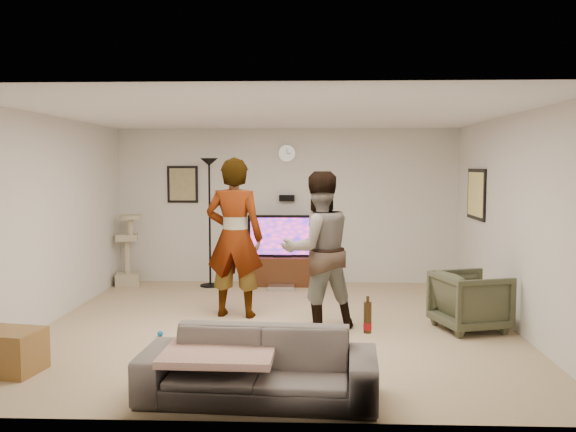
{
  "coord_description": "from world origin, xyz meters",
  "views": [
    {
      "loc": [
        0.4,
        -7.14,
        1.9
      ],
      "look_at": [
        0.11,
        0.2,
        1.3
      ],
      "focal_mm": 38.11,
      "sensor_mm": 36.0,
      "label": 1
    }
  ],
  "objects_px": {
    "side_table": "(7,351)",
    "sofa": "(258,365)",
    "tv_stand": "(283,271)",
    "tv": "(283,236)",
    "floor_lamp": "(210,223)",
    "beer_bottle": "(368,318)",
    "armchair": "(470,301)",
    "person_right": "(318,250)",
    "person_left": "(234,238)",
    "cat_tree": "(127,250)"
  },
  "relations": [
    {
      "from": "side_table",
      "to": "sofa",
      "type": "bearing_deg",
      "value": -13.22
    },
    {
      "from": "tv_stand",
      "to": "tv",
      "type": "xyz_separation_m",
      "value": [
        0.0,
        0.0,
        0.56
      ]
    },
    {
      "from": "floor_lamp",
      "to": "beer_bottle",
      "type": "distance_m",
      "value": 5.09
    },
    {
      "from": "sofa",
      "to": "armchair",
      "type": "xyz_separation_m",
      "value": [
        2.27,
        2.2,
        0.06
      ]
    },
    {
      "from": "beer_bottle",
      "to": "tv_stand",
      "type": "bearing_deg",
      "value": 100.66
    },
    {
      "from": "tv_stand",
      "to": "person_right",
      "type": "height_order",
      "value": "person_right"
    },
    {
      "from": "tv_stand",
      "to": "sofa",
      "type": "xyz_separation_m",
      "value": [
        0.02,
        -4.8,
        0.05
      ]
    },
    {
      "from": "person_left",
      "to": "sofa",
      "type": "xyz_separation_m",
      "value": [
        0.54,
        -2.74,
        -0.72
      ]
    },
    {
      "from": "tv",
      "to": "cat_tree",
      "type": "bearing_deg",
      "value": -176.99
    },
    {
      "from": "tv",
      "to": "side_table",
      "type": "relative_size",
      "value": 1.88
    },
    {
      "from": "tv_stand",
      "to": "floor_lamp",
      "type": "distance_m",
      "value": 1.4
    },
    {
      "from": "armchair",
      "to": "tv",
      "type": "bearing_deg",
      "value": 24.51
    },
    {
      "from": "cat_tree",
      "to": "beer_bottle",
      "type": "height_order",
      "value": "cat_tree"
    },
    {
      "from": "tv",
      "to": "person_right",
      "type": "xyz_separation_m",
      "value": [
        0.53,
        -2.56,
        0.13
      ]
    },
    {
      "from": "person_right",
      "to": "person_left",
      "type": "bearing_deg",
      "value": -47.37
    },
    {
      "from": "person_left",
      "to": "sofa",
      "type": "bearing_deg",
      "value": 109.06
    },
    {
      "from": "tv_stand",
      "to": "cat_tree",
      "type": "xyz_separation_m",
      "value": [
        -2.48,
        -0.13,
        0.34
      ]
    },
    {
      "from": "tv",
      "to": "beer_bottle",
      "type": "bearing_deg",
      "value": -79.34
    },
    {
      "from": "tv_stand",
      "to": "armchair",
      "type": "relative_size",
      "value": 1.46
    },
    {
      "from": "person_right",
      "to": "armchair",
      "type": "distance_m",
      "value": 1.86
    },
    {
      "from": "tv",
      "to": "floor_lamp",
      "type": "relative_size",
      "value": 0.55
    },
    {
      "from": "cat_tree",
      "to": "person_left",
      "type": "bearing_deg",
      "value": -44.55
    },
    {
      "from": "tv",
      "to": "side_table",
      "type": "bearing_deg",
      "value": -118.9
    },
    {
      "from": "armchair",
      "to": "side_table",
      "type": "height_order",
      "value": "armchair"
    },
    {
      "from": "cat_tree",
      "to": "sofa",
      "type": "xyz_separation_m",
      "value": [
        2.5,
        -4.67,
        -0.29
      ]
    },
    {
      "from": "armchair",
      "to": "side_table",
      "type": "distance_m",
      "value": 4.92
    },
    {
      "from": "tv",
      "to": "armchair",
      "type": "height_order",
      "value": "tv"
    },
    {
      "from": "cat_tree",
      "to": "tv_stand",
      "type": "bearing_deg",
      "value": 3.01
    },
    {
      "from": "side_table",
      "to": "cat_tree",
      "type": "bearing_deg",
      "value": 91.81
    },
    {
      "from": "beer_bottle",
      "to": "armchair",
      "type": "height_order",
      "value": "beer_bottle"
    },
    {
      "from": "tv",
      "to": "person_right",
      "type": "distance_m",
      "value": 2.62
    },
    {
      "from": "person_right",
      "to": "armchair",
      "type": "height_order",
      "value": "person_right"
    },
    {
      "from": "cat_tree",
      "to": "person_left",
      "type": "relative_size",
      "value": 0.57
    },
    {
      "from": "cat_tree",
      "to": "side_table",
      "type": "distance_m",
      "value": 4.14
    },
    {
      "from": "floor_lamp",
      "to": "person_right",
      "type": "xyz_separation_m",
      "value": [
        1.67,
        -2.4,
        -0.09
      ]
    },
    {
      "from": "tv_stand",
      "to": "sofa",
      "type": "relative_size",
      "value": 0.57
    },
    {
      "from": "floor_lamp",
      "to": "side_table",
      "type": "xyz_separation_m",
      "value": [
        -1.2,
        -4.09,
        -0.81
      ]
    },
    {
      "from": "person_right",
      "to": "tv_stand",
      "type": "bearing_deg",
      "value": -100.15
    },
    {
      "from": "person_right",
      "to": "sofa",
      "type": "xyz_separation_m",
      "value": [
        -0.51,
        -2.25,
        -0.64
      ]
    },
    {
      "from": "floor_lamp",
      "to": "side_table",
      "type": "bearing_deg",
      "value": -106.35
    },
    {
      "from": "cat_tree",
      "to": "side_table",
      "type": "relative_size",
      "value": 1.91
    },
    {
      "from": "person_left",
      "to": "armchair",
      "type": "xyz_separation_m",
      "value": [
        2.81,
        -0.54,
        -0.66
      ]
    },
    {
      "from": "tv_stand",
      "to": "person_right",
      "type": "bearing_deg",
      "value": -78.33
    },
    {
      "from": "tv",
      "to": "person_right",
      "type": "relative_size",
      "value": 0.61
    },
    {
      "from": "tv",
      "to": "sofa",
      "type": "distance_m",
      "value": 4.83
    },
    {
      "from": "tv",
      "to": "side_table",
      "type": "distance_m",
      "value": 4.89
    },
    {
      "from": "person_right",
      "to": "armchair",
      "type": "xyz_separation_m",
      "value": [
        1.77,
        -0.05,
        -0.58
      ]
    },
    {
      "from": "tv",
      "to": "armchair",
      "type": "distance_m",
      "value": 3.5
    },
    {
      "from": "tv_stand",
      "to": "tv",
      "type": "distance_m",
      "value": 0.56
    },
    {
      "from": "sofa",
      "to": "floor_lamp",
      "type": "bearing_deg",
      "value": 107.79
    }
  ]
}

